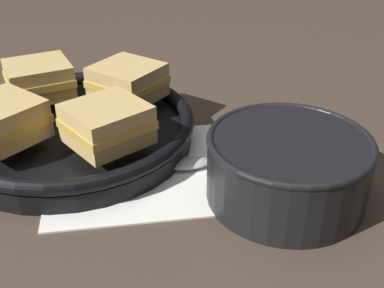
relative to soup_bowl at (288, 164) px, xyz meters
The scene contains 9 objects.
ground_plane 0.13m from the soup_bowl, 139.48° to the left, with size 4.00×4.00×0.00m, color #47382D.
napkin 0.17m from the soup_bowl, 148.23° to the left, with size 0.25×0.22×0.00m.
soup_bowl is the anchor object (origin of this frame).
spoon 0.14m from the soup_bowl, 145.58° to the left, with size 0.17×0.03×0.01m.
skillet 0.28m from the soup_bowl, 142.97° to the left, with size 0.44×0.31×0.04m.
sandwich_near_left 0.33m from the soup_bowl, 156.77° to the left, with size 0.12×0.12×0.05m.
sandwich_near_right 0.21m from the soup_bowl, 153.04° to the left, with size 0.11×0.11×0.05m.
sandwich_far_left 0.26m from the soup_bowl, 124.85° to the left, with size 0.12×0.12×0.05m.
sandwich_far_right 0.36m from the soup_bowl, 136.99° to the left, with size 0.10×0.10×0.05m.
Camera 1 is at (-0.10, -0.48, 0.32)m, focal length 45.00 mm.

